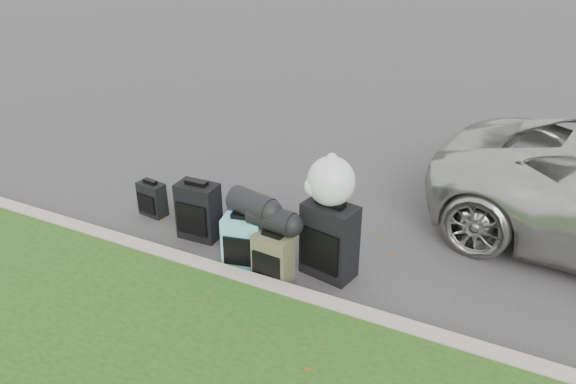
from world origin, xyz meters
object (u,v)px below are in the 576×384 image
at_px(suitcase_olive, 273,258).
at_px(tote_navy, 239,222).
at_px(tote_green, 191,203).
at_px(suitcase_teal, 243,243).
at_px(suitcase_large_black_right, 329,240).
at_px(suitcase_large_black_left, 199,211).
at_px(suitcase_small_black, 152,199).

bearing_deg(suitcase_olive, tote_navy, 145.02).
bearing_deg(tote_green, suitcase_teal, -18.01).
height_order(suitcase_teal, tote_green, suitcase_teal).
bearing_deg(tote_navy, suitcase_large_black_right, -32.97).
relative_size(suitcase_olive, tote_navy, 1.70).
distance_m(tote_green, tote_navy, 0.80).
distance_m(suitcase_teal, tote_navy, 0.72).
bearing_deg(tote_navy, suitcase_large_black_left, -166.73).
bearing_deg(suitcase_large_black_right, suitcase_small_black, -173.50).
xyz_separation_m(suitcase_large_black_left, suitcase_olive, (1.20, -0.39, -0.08)).
height_order(tote_green, tote_navy, tote_green).
xyz_separation_m(suitcase_small_black, suitcase_large_black_left, (0.85, -0.19, 0.13)).
height_order(suitcase_large_black_right, tote_green, suitcase_large_black_right).
bearing_deg(suitcase_teal, tote_navy, 112.63).
relative_size(suitcase_teal, suitcase_large_black_right, 0.73).
xyz_separation_m(suitcase_large_black_left, suitcase_teal, (0.79, -0.31, -0.04)).
height_order(suitcase_small_black, tote_navy, suitcase_small_black).
distance_m(suitcase_small_black, tote_navy, 1.25).
xyz_separation_m(suitcase_olive, tote_navy, (-0.81, 0.66, -0.11)).
xyz_separation_m(suitcase_small_black, suitcase_teal, (1.65, -0.50, 0.08)).
xyz_separation_m(suitcase_large_black_left, tote_green, (-0.40, 0.39, -0.17)).
height_order(suitcase_large_black_right, tote_navy, suitcase_large_black_right).
height_order(suitcase_large_black_left, suitcase_large_black_right, suitcase_large_black_right).
relative_size(suitcase_small_black, suitcase_large_black_right, 0.53).
bearing_deg(suitcase_teal, suitcase_olive, -23.77).
relative_size(suitcase_olive, tote_green, 1.50).
bearing_deg(tote_green, suitcase_olive, -13.64).
bearing_deg(suitcase_large_black_right, tote_navy, 178.81).
height_order(suitcase_large_black_left, suitcase_olive, suitcase_large_black_left).
distance_m(suitcase_small_black, suitcase_olive, 2.13).
xyz_separation_m(suitcase_small_black, suitcase_olive, (2.05, -0.58, 0.05)).
bearing_deg(suitcase_large_black_left, tote_green, 133.82).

